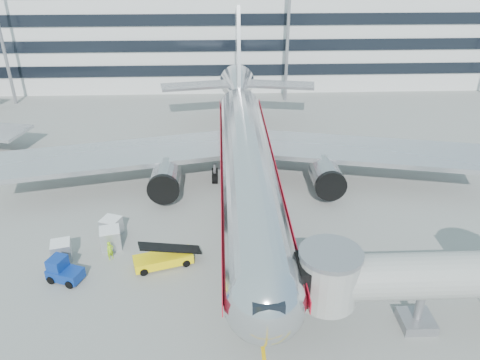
{
  "coord_description": "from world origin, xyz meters",
  "views": [
    {
      "loc": [
        -2.37,
        -31.12,
        23.26
      ],
      "look_at": [
        -0.8,
        6.17,
        4.0
      ],
      "focal_mm": 35.0,
      "sensor_mm": 36.0,
      "label": 1
    }
  ],
  "objects_px": {
    "belt_loader": "(163,258)",
    "ramp_worker": "(110,251)",
    "cargo_container_left": "(110,238)",
    "cargo_container_right": "(112,227)",
    "cargo_container_front": "(62,251)",
    "baggage_tug": "(63,271)",
    "main_jet": "(246,152)"
  },
  "relations": [
    {
      "from": "cargo_container_left",
      "to": "ramp_worker",
      "type": "distance_m",
      "value": 1.73
    },
    {
      "from": "cargo_container_front",
      "to": "ramp_worker",
      "type": "height_order",
      "value": "ramp_worker"
    },
    {
      "from": "cargo_container_left",
      "to": "cargo_container_right",
      "type": "xyz_separation_m",
      "value": [
        -0.29,
        1.88,
        -0.06
      ]
    },
    {
      "from": "cargo_container_right",
      "to": "cargo_container_front",
      "type": "relative_size",
      "value": 1.07
    },
    {
      "from": "main_jet",
      "to": "belt_loader",
      "type": "distance_m",
      "value": 14.81
    },
    {
      "from": "belt_loader",
      "to": "cargo_container_left",
      "type": "height_order",
      "value": "belt_loader"
    },
    {
      "from": "belt_loader",
      "to": "ramp_worker",
      "type": "distance_m",
      "value": 4.49
    },
    {
      "from": "belt_loader",
      "to": "baggage_tug",
      "type": "bearing_deg",
      "value": -168.73
    },
    {
      "from": "cargo_container_left",
      "to": "cargo_container_right",
      "type": "distance_m",
      "value": 1.9
    },
    {
      "from": "baggage_tug",
      "to": "ramp_worker",
      "type": "relative_size",
      "value": 1.81
    },
    {
      "from": "cargo_container_front",
      "to": "cargo_container_left",
      "type": "bearing_deg",
      "value": 23.07
    },
    {
      "from": "baggage_tug",
      "to": "cargo_container_left",
      "type": "bearing_deg",
      "value": 56.92
    },
    {
      "from": "main_jet",
      "to": "belt_loader",
      "type": "xyz_separation_m",
      "value": [
        -7.22,
        -12.43,
        -3.58
      ]
    },
    {
      "from": "cargo_container_right",
      "to": "cargo_container_left",
      "type": "bearing_deg",
      "value": -81.12
    },
    {
      "from": "baggage_tug",
      "to": "cargo_container_right",
      "type": "relative_size",
      "value": 1.49
    },
    {
      "from": "baggage_tug",
      "to": "ramp_worker",
      "type": "xyz_separation_m",
      "value": [
        3.05,
        2.5,
        -0.03
      ]
    },
    {
      "from": "main_jet",
      "to": "baggage_tug",
      "type": "bearing_deg",
      "value": -136.47
    },
    {
      "from": "baggage_tug",
      "to": "ramp_worker",
      "type": "bearing_deg",
      "value": 39.27
    },
    {
      "from": "cargo_container_right",
      "to": "cargo_container_front",
      "type": "xyz_separation_m",
      "value": [
        -3.33,
        -3.42,
        -0.01
      ]
    },
    {
      "from": "cargo_container_left",
      "to": "main_jet",
      "type": "bearing_deg",
      "value": 39.2
    },
    {
      "from": "main_jet",
      "to": "belt_loader",
      "type": "bearing_deg",
      "value": -120.15
    },
    {
      "from": "cargo_container_left",
      "to": "baggage_tug",
      "type": "bearing_deg",
      "value": -123.08
    },
    {
      "from": "main_jet",
      "to": "baggage_tug",
      "type": "distance_m",
      "value": 20.48
    },
    {
      "from": "baggage_tug",
      "to": "ramp_worker",
      "type": "distance_m",
      "value": 3.94
    },
    {
      "from": "belt_loader",
      "to": "cargo_container_left",
      "type": "xyz_separation_m",
      "value": [
        -4.68,
        2.72,
        0.22
      ]
    },
    {
      "from": "main_jet",
      "to": "ramp_worker",
      "type": "height_order",
      "value": "main_jet"
    },
    {
      "from": "main_jet",
      "to": "cargo_container_front",
      "type": "xyz_separation_m",
      "value": [
        -15.53,
        -11.26,
        -3.42
      ]
    },
    {
      "from": "belt_loader",
      "to": "cargo_container_right",
      "type": "relative_size",
      "value": 2.53
    },
    {
      "from": "belt_loader",
      "to": "baggage_tug",
      "type": "relative_size",
      "value": 1.7
    },
    {
      "from": "cargo_container_front",
      "to": "cargo_container_right",
      "type": "bearing_deg",
      "value": 45.78
    },
    {
      "from": "belt_loader",
      "to": "ramp_worker",
      "type": "xyz_separation_m",
      "value": [
        -4.37,
        1.02,
        0.15
      ]
    },
    {
      "from": "belt_loader",
      "to": "ramp_worker",
      "type": "height_order",
      "value": "belt_loader"
    }
  ]
}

